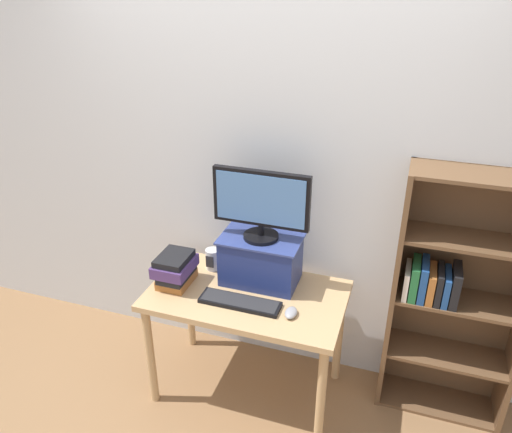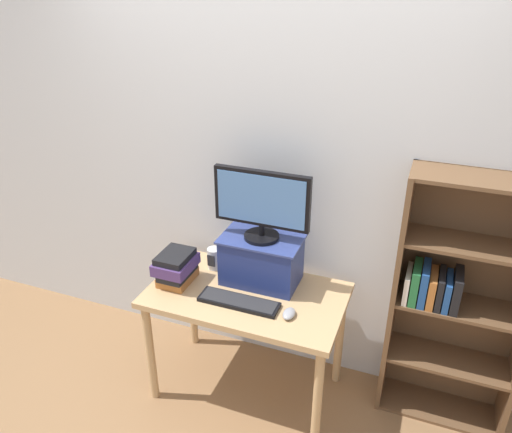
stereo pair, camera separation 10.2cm
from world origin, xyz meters
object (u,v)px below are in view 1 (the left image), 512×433
at_px(riser_box, 261,259).
at_px(book_stack, 175,269).
at_px(desk, 247,306).
at_px(computer_monitor, 261,203).
at_px(keyboard, 240,302).
at_px(bookshelf_unit, 453,296).
at_px(computer_mouse, 291,313).
at_px(desk_speaker, 212,259).

height_order(riser_box, book_stack, riser_box).
xyz_separation_m(desk, computer_monitor, (0.04, 0.15, 0.60)).
height_order(riser_box, keyboard, riser_box).
relative_size(computer_monitor, keyboard, 1.21).
height_order(bookshelf_unit, riser_box, bookshelf_unit).
bearing_deg(book_stack, keyboard, -9.19).
xyz_separation_m(desk, riser_box, (0.04, 0.15, 0.25)).
height_order(bookshelf_unit, keyboard, bookshelf_unit).
relative_size(computer_monitor, book_stack, 2.21).
bearing_deg(computer_monitor, computer_mouse, -45.91).
bearing_deg(riser_box, desk, -103.97).
height_order(keyboard, book_stack, book_stack).
height_order(desk, desk_speaker, desk_speaker).
height_order(bookshelf_unit, desk_speaker, bookshelf_unit).
xyz_separation_m(bookshelf_unit, keyboard, (-1.11, -0.38, -0.03)).
bearing_deg(bookshelf_unit, riser_box, -173.22).
distance_m(bookshelf_unit, riser_box, 1.08).
bearing_deg(computer_monitor, keyboard, -98.48).
bearing_deg(keyboard, computer_monitor, 81.52).
height_order(bookshelf_unit, book_stack, bookshelf_unit).
distance_m(computer_mouse, book_stack, 0.72).
relative_size(desk, computer_mouse, 10.74).
bearing_deg(desk_speaker, keyboard, -45.43).
bearing_deg(book_stack, computer_monitor, 22.35).
bearing_deg(computer_mouse, desk, 157.97).
bearing_deg(desk, computer_mouse, -22.03).
bearing_deg(bookshelf_unit, desk, -166.09).
relative_size(riser_box, computer_mouse, 4.44).
xyz_separation_m(desk, book_stack, (-0.42, -0.04, 0.19)).
relative_size(book_stack, desk_speaker, 1.86).
bearing_deg(desk, computer_monitor, 75.90).
bearing_deg(computer_mouse, bookshelf_unit, 25.67).
relative_size(riser_box, book_stack, 1.87).
distance_m(desk, riser_box, 0.29).
relative_size(desk, bookshelf_unit, 0.74).
distance_m(desk, desk_speaker, 0.37).
height_order(keyboard, computer_mouse, computer_mouse).
bearing_deg(computer_monitor, riser_box, 90.00).
bearing_deg(bookshelf_unit, computer_monitor, -173.14).
bearing_deg(computer_monitor, bookshelf_unit, 6.86).
bearing_deg(computer_monitor, desk_speaker, 174.82).
bearing_deg(keyboard, desk, 89.17).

